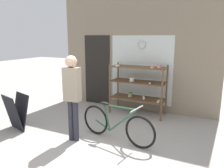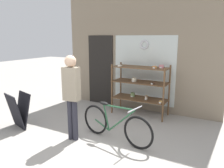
{
  "view_description": "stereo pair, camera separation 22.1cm",
  "coord_description": "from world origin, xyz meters",
  "px_view_note": "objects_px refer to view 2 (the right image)",
  "views": [
    {
      "loc": [
        2.1,
        -2.87,
        2.04
      ],
      "look_at": [
        0.13,
        1.22,
        1.07
      ],
      "focal_mm": 35.0,
      "sensor_mm": 36.0,
      "label": 1
    },
    {
      "loc": [
        2.29,
        -2.77,
        2.04
      ],
      "look_at": [
        0.13,
        1.22,
        1.07
      ],
      "focal_mm": 35.0,
      "sensor_mm": 36.0,
      "label": 2
    }
  ],
  "objects_px": {
    "display_case": "(140,84)",
    "sandwich_board": "(19,111)",
    "pedestrian": "(72,91)",
    "bicycle": "(115,124)"
  },
  "relations": [
    {
      "from": "display_case",
      "to": "bicycle",
      "type": "relative_size",
      "value": 0.86
    },
    {
      "from": "bicycle",
      "to": "sandwich_board",
      "type": "bearing_deg",
      "value": -158.29
    },
    {
      "from": "bicycle",
      "to": "sandwich_board",
      "type": "relative_size",
      "value": 2.12
    },
    {
      "from": "sandwich_board",
      "to": "pedestrian",
      "type": "distance_m",
      "value": 1.59
    },
    {
      "from": "display_case",
      "to": "sandwich_board",
      "type": "xyz_separation_m",
      "value": [
        -2.11,
        -2.17,
        -0.43
      ]
    },
    {
      "from": "display_case",
      "to": "pedestrian",
      "type": "relative_size",
      "value": 0.85
    },
    {
      "from": "display_case",
      "to": "bicycle",
      "type": "distance_m",
      "value": 1.78
    },
    {
      "from": "display_case",
      "to": "sandwich_board",
      "type": "relative_size",
      "value": 1.83
    },
    {
      "from": "bicycle",
      "to": "sandwich_board",
      "type": "distance_m",
      "value": 2.29
    },
    {
      "from": "bicycle",
      "to": "pedestrian",
      "type": "height_order",
      "value": "pedestrian"
    }
  ]
}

